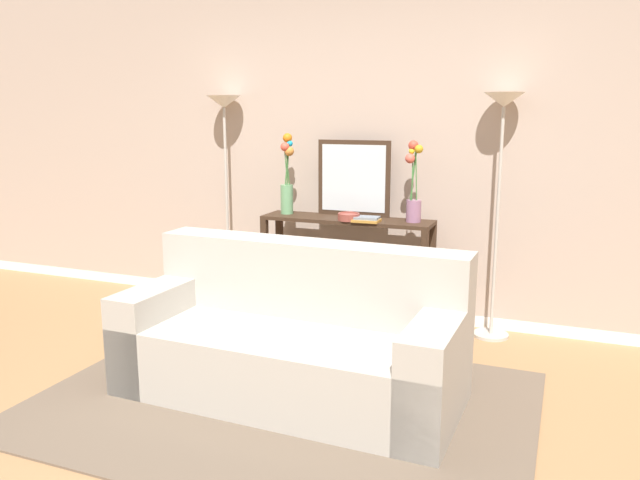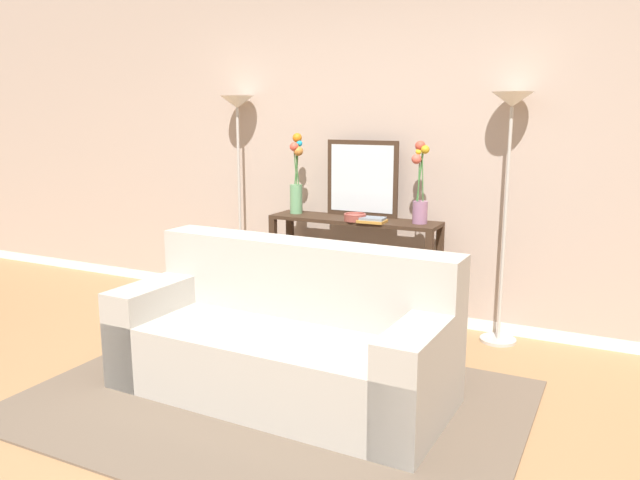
{
  "view_description": "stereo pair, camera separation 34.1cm",
  "coord_description": "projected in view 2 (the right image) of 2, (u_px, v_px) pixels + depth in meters",
  "views": [
    {
      "loc": [
        1.52,
        -2.56,
        1.64
      ],
      "look_at": [
        0.01,
        1.24,
        0.81
      ],
      "focal_mm": 35.06,
      "sensor_mm": 36.0,
      "label": 1
    },
    {
      "loc": [
        1.83,
        -2.42,
        1.64
      ],
      "look_at": [
        0.01,
        1.24,
        0.81
      ],
      "focal_mm": 35.06,
      "sensor_mm": 36.0,
      "label": 2
    }
  ],
  "objects": [
    {
      "name": "back_wall",
      "position": [
        378.0,
        140.0,
        4.96
      ],
      "size": [
        12.0,
        0.15,
        2.86
      ],
      "color": "white",
      "rests_on": "ground"
    },
    {
      "name": "fruit_bowl",
      "position": [
        355.0,
        217.0,
        4.69
      ],
      "size": [
        0.17,
        0.17,
        0.06
      ],
      "color": "brown",
      "rests_on": "console_table"
    },
    {
      "name": "book_stack",
      "position": [
        372.0,
        220.0,
        4.62
      ],
      "size": [
        0.2,
        0.16,
        0.04
      ],
      "color": "#B77F33",
      "rests_on": "console_table"
    },
    {
      "name": "couch",
      "position": [
        284.0,
        342.0,
        3.68
      ],
      "size": [
        1.99,
        0.9,
        0.88
      ],
      "color": "#ADA89E",
      "rests_on": "ground"
    },
    {
      "name": "ground_plane",
      "position": [
        213.0,
        436.0,
        3.26
      ],
      "size": [
        16.0,
        16.0,
        0.02
      ],
      "primitive_type": "cube",
      "color": "#9E754C"
    },
    {
      "name": "area_rug",
      "position": [
        271.0,
        401.0,
        3.61
      ],
      "size": [
        2.79,
        1.97,
        0.01
      ],
      "color": "brown",
      "rests_on": "ground"
    },
    {
      "name": "floor_lamp_left",
      "position": [
        238.0,
        142.0,
        5.27
      ],
      "size": [
        0.28,
        0.28,
        1.78
      ],
      "color": "#B7B2A8",
      "rests_on": "ground"
    },
    {
      "name": "wall_mirror",
      "position": [
        362.0,
        179.0,
        4.85
      ],
      "size": [
        0.59,
        0.02,
        0.59
      ],
      "color": "#382619",
      "rests_on": "console_table"
    },
    {
      "name": "console_table",
      "position": [
        354.0,
        253.0,
        4.85
      ],
      "size": [
        1.34,
        0.33,
        0.85
      ],
      "color": "#382619",
      "rests_on": "ground"
    },
    {
      "name": "vase_short_flowers",
      "position": [
        420.0,
        190.0,
        4.54
      ],
      "size": [
        0.13,
        0.12,
        0.6
      ],
      "color": "gray",
      "rests_on": "console_table"
    },
    {
      "name": "book_row_under_console",
      "position": [
        308.0,
        309.0,
        5.13
      ],
      "size": [
        0.29,
        0.17,
        0.12
      ],
      "color": "gold",
      "rests_on": "ground"
    },
    {
      "name": "vase_tall_flowers",
      "position": [
        296.0,
        179.0,
        4.99
      ],
      "size": [
        0.12,
        0.14,
        0.64
      ],
      "color": "#669E6B",
      "rests_on": "console_table"
    },
    {
      "name": "floor_lamp_right",
      "position": [
        509.0,
        149.0,
        4.3
      ],
      "size": [
        0.28,
        0.28,
        1.78
      ],
      "color": "#B7B2A8",
      "rests_on": "ground"
    }
  ]
}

